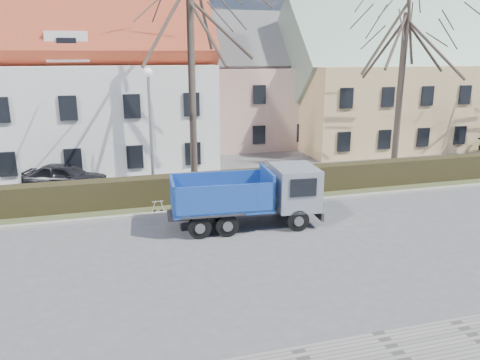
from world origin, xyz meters
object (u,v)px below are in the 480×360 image
object	(u,v)px
dump_truck	(240,197)
streetlight	(151,135)
cart_frame	(153,207)
parked_car_a	(65,177)

from	to	relation	value
dump_truck	streetlight	size ratio (longest dim) A/B	0.99
streetlight	cart_frame	xyz separation A→B (m)	(-0.24, -2.19, -2.83)
streetlight	parked_car_a	distance (m)	5.60
cart_frame	parked_car_a	world-z (taller)	parked_car_a
dump_truck	cart_frame	distance (m)	4.23
streetlight	cart_frame	world-z (taller)	streetlight
dump_truck	cart_frame	xyz separation A→B (m)	(-3.28, 2.51, -0.92)
dump_truck	cart_frame	bearing A→B (deg)	146.79
dump_truck	parked_car_a	bearing A→B (deg)	138.40
parked_car_a	dump_truck	bearing A→B (deg)	-114.71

